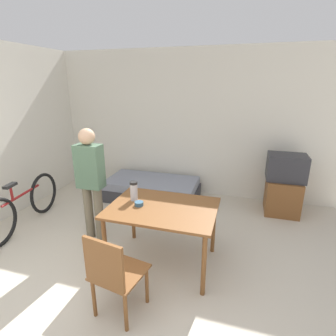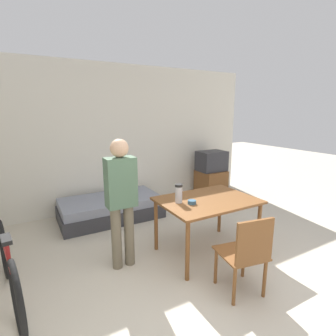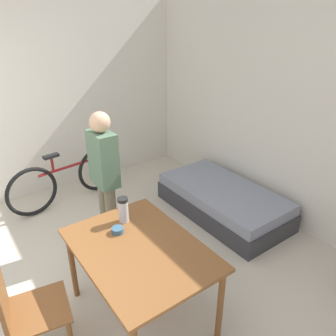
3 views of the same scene
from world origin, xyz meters
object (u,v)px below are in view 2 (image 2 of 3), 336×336
dining_table (207,205)px  thermos_flask (179,192)px  daybed (111,208)px  tv (211,175)px  mate_bowl (192,202)px  person_standing (121,196)px  wooden_chair (247,252)px  bicycle (9,269)px

dining_table → thermos_flask: size_ratio=5.19×
daybed → tv: 2.31m
dining_table → mate_bowl: 0.29m
dining_table → person_standing: (-1.07, 0.24, 0.24)m
wooden_chair → mate_bowl: wooden_chair is taller
tv → mate_bowl: size_ratio=9.84×
wooden_chair → bicycle: size_ratio=0.52×
person_standing → mate_bowl: (0.80, -0.28, -0.13)m
tv → person_standing: size_ratio=0.65×
person_standing → mate_bowl: size_ratio=15.18×
daybed → tv: (2.28, 0.09, 0.30)m
bicycle → person_standing: person_standing is taller
tv → thermos_flask: 2.60m
thermos_flask → mate_bowl: thermos_flask is taller
bicycle → mate_bowl: 2.04m
wooden_chair → thermos_flask: 1.05m
daybed → dining_table: dining_table is taller
daybed → thermos_flask: bearing=-76.9°
mate_bowl → person_standing: bearing=160.7°
dining_table → person_standing: bearing=167.6°
daybed → thermos_flask: size_ratio=7.28×
tv → wooden_chair: size_ratio=1.16×
tv → wooden_chair: 3.19m
thermos_flask → tv: bearing=42.4°
tv → dining_table: size_ratio=0.82×
tv → thermos_flask: (-1.90, -1.74, 0.38)m
person_standing → mate_bowl: 0.86m
tv → dining_table: 2.37m
bicycle → person_standing: size_ratio=1.07×
tv → dining_table: tv is taller
bicycle → thermos_flask: (1.86, -0.12, 0.53)m
daybed → bicycle: bearing=-134.2°
tv → wooden_chair: tv is taller
bicycle → thermos_flask: thermos_flask is taller
tv → mate_bowl: bearing=-133.9°
person_standing → thermos_flask: size_ratio=6.60×
dining_table → bicycle: bearing=175.0°
tv → dining_table: bearing=-129.9°
bicycle → person_standing: bearing=1.8°
wooden_chair → mate_bowl: 0.88m
daybed → wooden_chair: wooden_chair is taller
dining_table → thermos_flask: 0.45m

